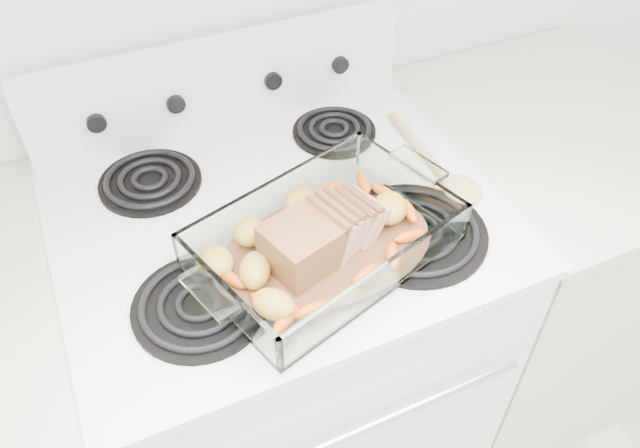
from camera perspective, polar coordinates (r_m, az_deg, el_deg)
name	(u,v)px	position (r m, az deg, el deg)	size (l,w,h in m)	color
electric_range	(286,351)	(1.47, -3.10, -11.55)	(0.78, 0.70, 1.12)	white
counter_right	(520,266)	(1.73, 17.81, -3.71)	(0.58, 0.68, 0.93)	silver
baking_dish	(325,244)	(1.01, 0.47, -1.84)	(0.40, 0.26, 0.08)	silver
pork_roast	(314,236)	(0.99, -0.58, -1.13)	(0.21, 0.10, 0.08)	brown
roast_vegetables	(313,225)	(1.03, -0.66, -0.11)	(0.39, 0.21, 0.05)	#F35303
wooden_spoon	(443,170)	(1.20, 11.15, 4.87)	(0.06, 0.30, 0.02)	#D1BA86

